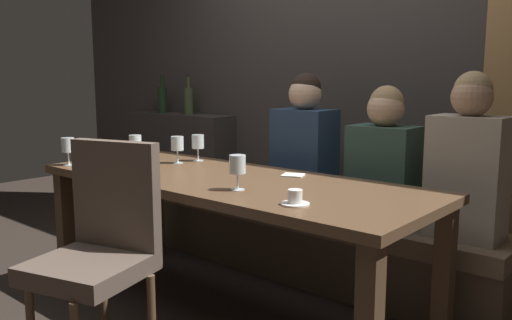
{
  "coord_description": "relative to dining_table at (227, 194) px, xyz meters",
  "views": [
    {
      "loc": [
        1.88,
        -1.96,
        1.26
      ],
      "look_at": [
        0.15,
        0.06,
        0.84
      ],
      "focal_mm": 37.18,
      "sensor_mm": 36.0,
      "label": 1
    }
  ],
  "objects": [
    {
      "name": "diner_redhead",
      "position": [
        0.01,
        0.68,
        0.19
      ],
      "size": [
        0.36,
        0.24,
        0.83
      ],
      "color": "navy",
      "rests_on": "banquette_bench"
    },
    {
      "name": "back_wall_tiled",
      "position": [
        0.0,
        1.22,
        0.85
      ],
      "size": [
        6.0,
        0.12,
        3.0
      ],
      "primitive_type": "cube",
      "color": "#383330",
      "rests_on": "ground"
    },
    {
      "name": "wine_bottle_dark_red",
      "position": [
        -1.73,
        1.01,
        0.42
      ],
      "size": [
        0.08,
        0.08,
        0.33
      ],
      "color": "black",
      "rests_on": "back_counter"
    },
    {
      "name": "fork_on_table",
      "position": [
        -0.72,
        -0.18,
        0.09
      ],
      "size": [
        0.08,
        0.16,
        0.01
      ],
      "primitive_type": "cube",
      "rotation": [
        0.0,
        0.0,
        -0.39
      ],
      "color": "silver",
      "rests_on": "dining_table"
    },
    {
      "name": "diner_far_end",
      "position": [
        0.99,
        0.7,
        0.19
      ],
      "size": [
        0.36,
        0.24,
        0.84
      ],
      "color": "#9E9384",
      "rests_on": "banquette_bench"
    },
    {
      "name": "dining_table",
      "position": [
        0.0,
        0.0,
        0.0
      ],
      "size": [
        2.2,
        0.84,
        0.74
      ],
      "color": "#493422",
      "rests_on": "ground"
    },
    {
      "name": "wine_glass_end_left",
      "position": [
        -0.52,
        0.28,
        0.2
      ],
      "size": [
        0.08,
        0.08,
        0.16
      ],
      "color": "silver",
      "rests_on": "dining_table"
    },
    {
      "name": "wine_glass_far_right",
      "position": [
        -0.98,
        -0.33,
        0.2
      ],
      "size": [
        0.08,
        0.08,
        0.16
      ],
      "color": "silver",
      "rests_on": "dining_table"
    },
    {
      "name": "folded_napkin",
      "position": [
        0.24,
        0.25,
        0.09
      ],
      "size": [
        0.14,
        0.13,
        0.01
      ],
      "primitive_type": "cube",
      "rotation": [
        0.0,
        0.0,
        0.37
      ],
      "color": "silver",
      "rests_on": "dining_table"
    },
    {
      "name": "dessert_plate",
      "position": [
        -0.58,
        -0.17,
        0.1
      ],
      "size": [
        0.19,
        0.19,
        0.05
      ],
      "color": "white",
      "rests_on": "dining_table"
    },
    {
      "name": "wine_bottle_pale_label",
      "position": [
        -1.41,
        1.02,
        0.42
      ],
      "size": [
        0.08,
        0.08,
        0.33
      ],
      "color": "#384728",
      "rests_on": "back_counter"
    },
    {
      "name": "banquette_bench",
      "position": [
        0.0,
        0.7,
        -0.42
      ],
      "size": [
        2.5,
        0.44,
        0.45
      ],
      "color": "#4A3C2E",
      "rests_on": "ground"
    },
    {
      "name": "ground",
      "position": [
        0.0,
        0.0,
        -0.65
      ],
      "size": [
        9.0,
        9.0,
        0.0
      ],
      "primitive_type": "plane",
      "color": "black"
    },
    {
      "name": "diner_bearded",
      "position": [
        0.54,
        0.68,
        0.16
      ],
      "size": [
        0.36,
        0.24,
        0.76
      ],
      "color": "#2D473D",
      "rests_on": "banquette_bench"
    },
    {
      "name": "chair_near_side",
      "position": [
        -0.07,
        -0.72,
        -0.09
      ],
      "size": [
        0.54,
        0.54,
        0.98
      ],
      "color": "brown",
      "rests_on": "ground"
    },
    {
      "name": "wine_glass_center_back",
      "position": [
        0.26,
        -0.2,
        0.2
      ],
      "size": [
        0.08,
        0.08,
        0.16
      ],
      "color": "silver",
      "rests_on": "dining_table"
    },
    {
      "name": "espresso_cup",
      "position": [
        0.63,
        -0.26,
        0.11
      ],
      "size": [
        0.12,
        0.12,
        0.06
      ],
      "color": "white",
      "rests_on": "dining_table"
    },
    {
      "name": "wine_glass_center_front",
      "position": [
        -0.8,
        0.02,
        0.2
      ],
      "size": [
        0.08,
        0.08,
        0.16
      ],
      "color": "silver",
      "rests_on": "dining_table"
    },
    {
      "name": "back_counter",
      "position": [
        -1.55,
        1.04,
        -0.18
      ],
      "size": [
        1.1,
        0.28,
        0.95
      ],
      "primitive_type": "cube",
      "color": "#2F2B29",
      "rests_on": "ground"
    },
    {
      "name": "wine_glass_end_right",
      "position": [
        -0.55,
        0.14,
        0.2
      ],
      "size": [
        0.08,
        0.08,
        0.16
      ],
      "color": "silver",
      "rests_on": "dining_table"
    }
  ]
}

